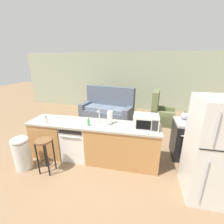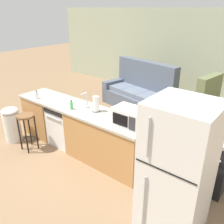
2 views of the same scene
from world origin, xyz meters
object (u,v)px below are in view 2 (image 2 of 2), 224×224
armchair (213,113)px  bar_stool (27,125)px  stove_range (204,157)px  trash_bin (12,124)px  refrigerator (177,170)px  soap_bottle (71,105)px  microwave (129,117)px  couch (140,94)px  paper_towel_roll (96,104)px  kettle (202,121)px  dishwasher (66,124)px  dish_soap_bottle (37,95)px

armchair → bar_stool: bearing=-127.8°
stove_range → trash_bin: bearing=-161.6°
refrigerator → soap_bottle: (-2.23, 0.41, 0.12)m
microwave → armchair: 2.76m
stove_range → couch: couch is taller
paper_towel_roll → armchair: (1.33, 2.54, -0.69)m
refrigerator → kettle: refrigerator is taller
stove_range → paper_towel_roll: (-1.82, -0.48, 0.59)m
dishwasher → stove_range: (2.60, 0.55, 0.03)m
soap_bottle → microwave: bearing=6.6°
stove_range → armchair: 2.12m
paper_towel_roll → armchair: armchair is taller
soap_bottle → bar_stool: size_ratio=0.24×
dish_soap_bottle → trash_bin: (-0.38, -0.43, -0.59)m
stove_range → armchair: bearing=103.2°
kettle → trash_bin: size_ratio=0.28×
paper_towel_roll → dish_soap_bottle: size_ratio=1.60×
stove_range → soap_bottle: soap_bottle is taller
microwave → soap_bottle: (-1.18, -0.14, -0.07)m
dishwasher → trash_bin: dishwasher is taller
couch → armchair: size_ratio=1.78×
stove_range → trash_bin: (-3.56, -1.18, -0.07)m
refrigerator → armchair: bearing=98.7°
microwave → paper_towel_roll: size_ratio=1.77×
refrigerator → couch: size_ratio=0.80×
dish_soap_bottle → couch: bearing=76.1°
microwave → kettle: 1.12m
paper_towel_roll → armchair: 2.95m
armchair → refrigerator: bearing=-81.3°
refrigerator → armchair: 3.24m
paper_towel_roll → refrigerator: bearing=-18.7°
bar_stool → couch: (0.51, 3.23, -0.14)m
armchair → trash_bin: bearing=-133.5°
dish_soap_bottle → microwave: bearing=5.6°
kettle → paper_towel_roll: bearing=-159.6°
microwave → couch: size_ratio=0.23×
kettle → armchair: (-0.32, 1.93, -0.64)m
stove_range → soap_bottle: size_ratio=5.11×
kettle → trash_bin: 3.69m
trash_bin → paper_towel_roll: bearing=21.9°
paper_towel_roll → stove_range: bearing=14.9°
stove_range → dish_soap_bottle: dish_soap_bottle is taller
couch → paper_towel_roll: bearing=-75.2°
trash_bin → refrigerator: bearing=1.4°
microwave → kettle: bearing=37.3°
dishwasher → paper_towel_roll: size_ratio=2.98×
kettle → bar_stool: size_ratio=0.28×
microwave → trash_bin: size_ratio=0.68×
dishwasher → paper_towel_roll: 1.00m
soap_bottle → armchair: size_ratio=0.15×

